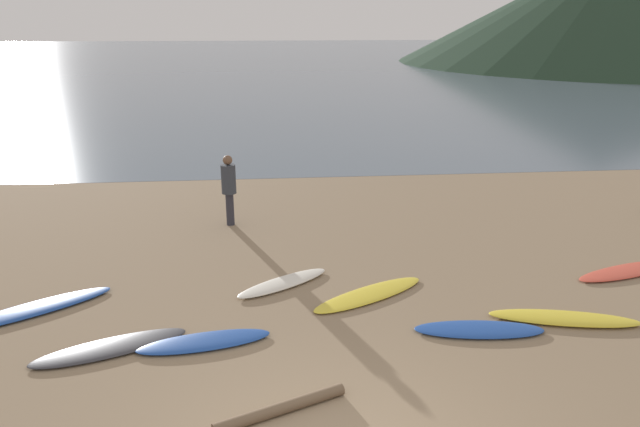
# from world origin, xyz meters

# --- Properties ---
(ground_plane) EXTENTS (120.00, 120.00, 0.20)m
(ground_plane) POSITION_xyz_m (0.00, 10.00, -0.10)
(ground_plane) COLOR #8C7559
(ground_plane) RESTS_ON ground
(ocean_water) EXTENTS (140.00, 100.00, 0.01)m
(ocean_water) POSITION_xyz_m (0.00, 62.11, 0.00)
(ocean_water) COLOR slate
(ocean_water) RESTS_ON ground
(headland_hill) EXTENTS (43.47, 43.47, 11.39)m
(headland_hill) POSITION_xyz_m (34.94, 54.20, 5.70)
(headland_hill) COLOR #1E3323
(headland_hill) RESTS_ON ground
(surfboard_0) EXTENTS (2.49, 1.90, 0.08)m
(surfboard_0) POSITION_xyz_m (-4.53, 4.11, 0.04)
(surfboard_0) COLOR #1E479E
(surfboard_0) RESTS_ON ground
(surfboard_1) EXTENTS (2.28, 1.35, 0.07)m
(surfboard_1) POSITION_xyz_m (-2.96, 2.79, 0.04)
(surfboard_1) COLOR #333338
(surfboard_1) RESTS_ON ground
(surfboard_2) EXTENTS (2.04, 0.88, 0.08)m
(surfboard_2) POSITION_xyz_m (-1.61, 2.83, 0.04)
(surfboard_2) COLOR #1E479E
(surfboard_2) RESTS_ON ground
(surfboard_3) EXTENTS (1.85, 1.45, 0.09)m
(surfboard_3) POSITION_xyz_m (-0.38, 4.74, 0.05)
(surfboard_3) COLOR silver
(surfboard_3) RESTS_ON ground
(surfboard_4) EXTENTS (2.29, 1.64, 0.06)m
(surfboard_4) POSITION_xyz_m (1.10, 4.16, 0.03)
(surfboard_4) COLOR yellow
(surfboard_4) RESTS_ON ground
(surfboard_5) EXTENTS (2.05, 0.77, 0.08)m
(surfboard_5) POSITION_xyz_m (2.58, 2.80, 0.04)
(surfboard_5) COLOR #1E479E
(surfboard_5) RESTS_ON ground
(surfboard_6) EXTENTS (2.40, 1.03, 0.09)m
(surfboard_6) POSITION_xyz_m (4.04, 3.01, 0.05)
(surfboard_6) COLOR yellow
(surfboard_6) RESTS_ON ground
(surfboard_7) EXTENTS (2.42, 1.19, 0.07)m
(surfboard_7) POSITION_xyz_m (6.16, 4.69, 0.03)
(surfboard_7) COLOR #D84C38
(surfboard_7) RESTS_ON ground
(person_1) EXTENTS (0.33, 0.33, 1.65)m
(person_1) POSITION_xyz_m (-1.48, 8.10, 0.97)
(person_1) COLOR #2D2D38
(person_1) RESTS_ON ground
(driftwood_log) EXTENTS (1.65, 0.80, 0.15)m
(driftwood_log) POSITION_xyz_m (-0.52, 1.10, 0.07)
(driftwood_log) COLOR brown
(driftwood_log) RESTS_ON ground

